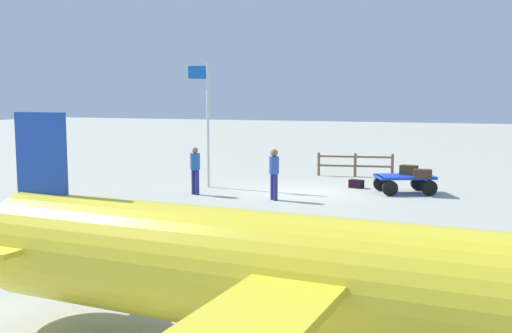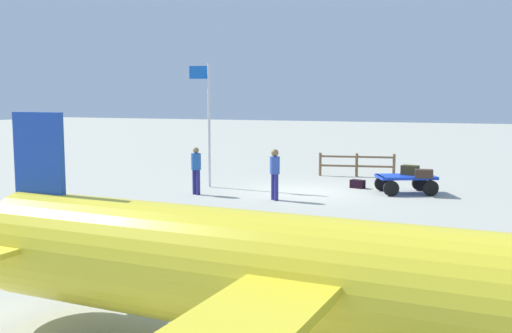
# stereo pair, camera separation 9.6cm
# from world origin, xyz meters

# --- Properties ---
(ground_plane) EXTENTS (120.00, 120.00, 0.00)m
(ground_plane) POSITION_xyz_m (0.00, 0.00, 0.00)
(ground_plane) COLOR #A9A898
(luggage_cart) EXTENTS (2.29, 1.97, 0.64)m
(luggage_cart) POSITION_xyz_m (-3.45, -0.93, 0.47)
(luggage_cart) COLOR blue
(luggage_cart) RESTS_ON ground
(suitcase_olive) EXTENTS (0.65, 0.47, 0.28)m
(suitcase_olive) POSITION_xyz_m (-4.11, -0.56, 0.79)
(suitcase_olive) COLOR #3A2920
(suitcase_olive) RESTS_ON luggage_cart
(suitcase_grey) EXTENTS (0.64, 0.48, 0.34)m
(suitcase_grey) POSITION_xyz_m (-3.58, -1.11, 0.82)
(suitcase_grey) COLOR #362F16
(suitcase_grey) RESTS_ON luggage_cart
(suitcase_maroon) EXTENTS (0.58, 0.42, 0.31)m
(suitcase_maroon) POSITION_xyz_m (-1.63, -1.54, 0.16)
(suitcase_maroon) COLOR black
(suitcase_maroon) RESTS_ON ground
(worker_lead) EXTENTS (0.46, 0.46, 1.71)m
(worker_lead) POSITION_xyz_m (0.41, 2.05, 1.00)
(worker_lead) COLOR navy
(worker_lead) RESTS_ON ground
(worker_trailing) EXTENTS (0.45, 0.45, 1.67)m
(worker_trailing) POSITION_xyz_m (3.35, 1.97, 0.98)
(worker_trailing) COLOR navy
(worker_trailing) RESTS_ON ground
(airplane_near) EXTENTS (10.28, 5.42, 3.20)m
(airplane_near) POSITION_xyz_m (-4.48, 13.74, 1.23)
(airplane_near) COLOR yellow
(airplane_near) RESTS_ON ground
(flagpole) EXTENTS (0.81, 0.21, 4.66)m
(flagpole) POSITION_xyz_m (3.76, 0.21, 2.69)
(flagpole) COLOR silver
(flagpole) RESTS_ON ground
(wooden_fence) EXTENTS (3.20, 0.67, 1.00)m
(wooden_fence) POSITION_xyz_m (-0.93, -4.75, 0.57)
(wooden_fence) COLOR brown
(wooden_fence) RESTS_ON ground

